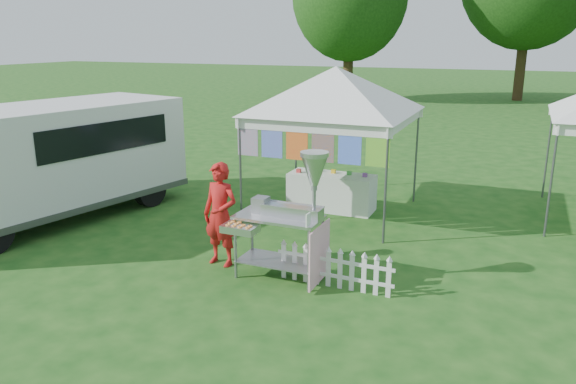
% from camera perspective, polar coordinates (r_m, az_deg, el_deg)
% --- Properties ---
extents(ground, '(120.00, 120.00, 0.00)m').
position_cam_1_polar(ground, '(8.81, -2.75, -8.33)').
color(ground, '#174B15').
rests_on(ground, ground).
extents(canopy_main, '(4.24, 4.24, 3.45)m').
position_cam_1_polar(canopy_main, '(11.32, 4.90, 12.56)').
color(canopy_main, '#59595E').
rests_on(canopy_main, ground).
extents(donut_cart, '(1.44, 0.96, 1.99)m').
position_cam_1_polar(donut_cart, '(8.19, 0.35, -1.43)').
color(donut_cart, gray).
rests_on(donut_cart, ground).
extents(vendor, '(0.66, 0.47, 1.67)m').
position_cam_1_polar(vendor, '(8.96, -6.88, -2.29)').
color(vendor, red).
rests_on(vendor, ground).
extents(cargo_van, '(3.33, 5.80, 2.27)m').
position_cam_1_polar(cargo_van, '(12.15, -22.74, 3.21)').
color(cargo_van, silver).
rests_on(cargo_van, ground).
extents(picket_fence, '(1.80, 0.07, 0.56)m').
position_cam_1_polar(picket_fence, '(8.28, 4.71, -7.81)').
color(picket_fence, silver).
rests_on(picket_fence, ground).
extents(display_table, '(1.80, 0.70, 0.77)m').
position_cam_1_polar(display_table, '(11.92, 4.43, 0.02)').
color(display_table, white).
rests_on(display_table, ground).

